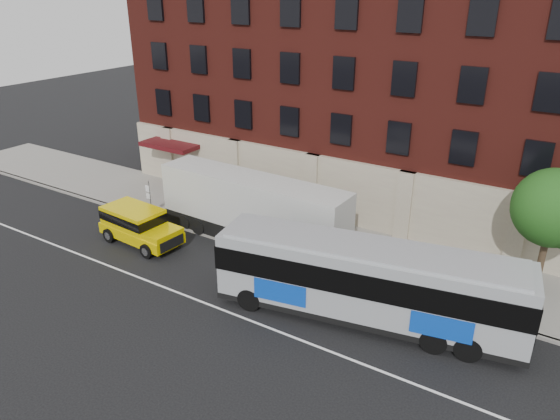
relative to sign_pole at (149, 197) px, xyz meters
The scene contains 10 objects.
ground 10.59m from the sign_pole, 35.87° to the right, with size 120.00×120.00×0.00m, color black.
sidewalk 9.07m from the sign_pole, 18.56° to the left, with size 60.00×6.00×0.15m, color gray.
kerb 8.61m from the sign_pole, ahead, with size 60.00×0.25×0.15m, color gray.
lane_line 10.31m from the sign_pole, 33.60° to the right, with size 60.00×0.12×0.01m, color white.
building 15.03m from the sign_pole, 51.75° to the left, with size 30.00×12.10×15.00m.
sign_pole is the anchor object (origin of this frame).
street_tree 22.49m from the sign_pole, ahead, with size 3.60×3.60×6.20m.
city_bus 16.16m from the sign_pole, ahead, with size 13.60×5.21×3.65m.
yellow_suv 3.30m from the sign_pole, 56.97° to the right, with size 5.41×2.62×2.03m.
shipping_container 7.36m from the sign_pole, ahead, with size 11.73×2.80×3.89m.
Camera 1 is at (14.51, -15.08, 13.79)m, focal length 33.44 mm.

